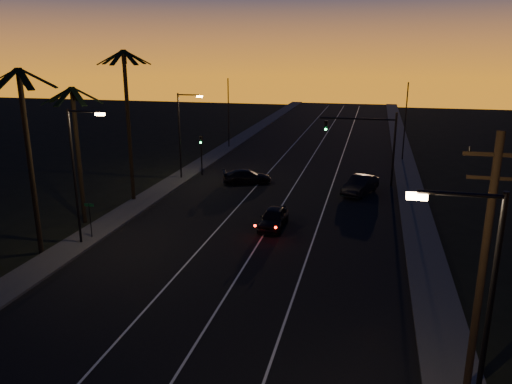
% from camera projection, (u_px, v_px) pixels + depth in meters
% --- Properties ---
extents(road, '(20.00, 170.00, 0.01)m').
position_uv_depth(road, '(272.00, 211.00, 40.24)').
color(road, black).
rests_on(road, ground).
extents(sidewalk_left, '(2.40, 170.00, 0.16)m').
position_uv_depth(sidewalk_left, '(145.00, 200.00, 42.71)').
color(sidewalk_left, '#373734').
rests_on(sidewalk_left, ground).
extents(sidewalk_right, '(2.40, 170.00, 0.16)m').
position_uv_depth(sidewalk_right, '(417.00, 220.00, 37.73)').
color(sidewalk_right, '#373734').
rests_on(sidewalk_right, ground).
extents(lane_stripe_left, '(0.12, 160.00, 0.01)m').
position_uv_depth(lane_stripe_left, '(237.00, 208.00, 40.90)').
color(lane_stripe_left, silver).
rests_on(lane_stripe_left, road).
extents(lane_stripe_mid, '(0.12, 160.00, 0.01)m').
position_uv_depth(lane_stripe_mid, '(279.00, 211.00, 40.13)').
color(lane_stripe_mid, silver).
rests_on(lane_stripe_mid, road).
extents(lane_stripe_right, '(0.12, 160.00, 0.01)m').
position_uv_depth(lane_stripe_right, '(322.00, 214.00, 39.35)').
color(lane_stripe_right, silver).
rests_on(lane_stripe_right, road).
extents(palm_near, '(4.25, 4.16, 11.53)m').
position_uv_depth(palm_near, '(28.00, 144.00, 29.87)').
color(palm_near, black).
rests_on(palm_near, ground).
extents(palm_mid, '(4.25, 4.16, 10.03)m').
position_uv_depth(palm_mid, '(77.00, 140.00, 35.84)').
color(palm_mid, black).
rests_on(palm_mid, ground).
extents(palm_far, '(4.25, 4.16, 12.53)m').
position_uv_depth(palm_far, '(128.00, 112.00, 40.86)').
color(palm_far, black).
rests_on(palm_far, ground).
extents(streetlight_left_near, '(2.55, 0.26, 9.00)m').
position_uv_depth(streetlight_left_near, '(78.00, 167.00, 31.80)').
color(streetlight_left_near, black).
rests_on(streetlight_left_near, ground).
extents(streetlight_left_far, '(2.55, 0.26, 8.50)m').
position_uv_depth(streetlight_left_far, '(182.00, 129.00, 48.71)').
color(streetlight_left_far, black).
rests_on(streetlight_left_far, ground).
extents(streetlight_right_near, '(2.55, 0.26, 9.00)m').
position_uv_depth(streetlight_right_near, '(477.00, 317.00, 13.95)').
color(streetlight_right_near, black).
rests_on(streetlight_right_near, ground).
extents(street_sign, '(0.70, 0.06, 2.60)m').
position_uv_depth(street_sign, '(90.00, 216.00, 33.77)').
color(street_sign, black).
rests_on(street_sign, ground).
extents(utility_pole, '(2.20, 0.28, 10.00)m').
position_uv_depth(utility_pole, '(483.00, 263.00, 17.49)').
color(utility_pole, black).
rests_on(utility_pole, ground).
extents(signal_mast, '(7.10, 0.41, 7.00)m').
position_uv_depth(signal_mast, '(369.00, 135.00, 46.68)').
color(signal_mast, black).
rests_on(signal_mast, ground).
extents(signal_post, '(0.28, 0.37, 4.20)m').
position_uv_depth(signal_post, '(201.00, 147.00, 50.90)').
color(signal_post, black).
rests_on(signal_post, ground).
extents(far_pole_left, '(0.14, 0.14, 9.00)m').
position_uv_depth(far_pole_left, '(228.00, 114.00, 64.83)').
color(far_pole_left, black).
rests_on(far_pole_left, ground).
extents(far_pole_right, '(0.14, 0.14, 9.00)m').
position_uv_depth(far_pole_right, '(405.00, 122.00, 57.13)').
color(far_pole_right, black).
rests_on(far_pole_right, ground).
extents(lead_car, '(1.79, 4.76, 1.44)m').
position_uv_depth(lead_car, '(273.00, 218.00, 36.23)').
color(lead_car, black).
rests_on(lead_car, road).
extents(right_car, '(3.32, 5.22, 1.62)m').
position_uv_depth(right_car, '(360.00, 185.00, 44.68)').
color(right_car, black).
rests_on(right_car, road).
extents(cross_car, '(5.09, 3.49, 1.37)m').
position_uv_depth(cross_car, '(247.00, 176.00, 48.22)').
color(cross_car, black).
rests_on(cross_car, road).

